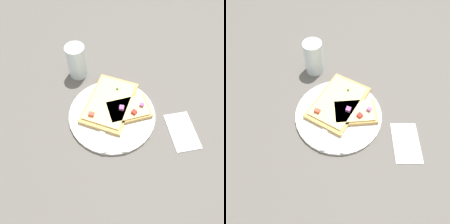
{
  "view_description": "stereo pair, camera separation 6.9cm",
  "coord_description": "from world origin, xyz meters",
  "views": [
    {
      "loc": [
        0.37,
        -0.07,
        0.6
      ],
      "look_at": [
        0.0,
        0.0,
        0.02
      ],
      "focal_mm": 35.0,
      "sensor_mm": 36.0,
      "label": 1
    },
    {
      "loc": [
        0.38,
        0.0,
        0.6
      ],
      "look_at": [
        0.0,
        0.0,
        0.02
      ],
      "focal_mm": 35.0,
      "sensor_mm": 36.0,
      "label": 2
    }
  ],
  "objects": [
    {
      "name": "pizza_slice_main",
      "position": [
        -0.04,
        -0.0,
        0.02
      ],
      "size": [
        0.25,
        0.22,
        0.03
      ],
      "rotation": [
        0.0,
        0.0,
        2.62
      ],
      "color": "tan",
      "rests_on": "plate"
    },
    {
      "name": "plate",
      "position": [
        0.0,
        0.0,
        0.01
      ],
      "size": [
        0.28,
        0.28,
        0.01
      ],
      "color": "silver",
      "rests_on": "ground"
    },
    {
      "name": "pizza_slice_corner",
      "position": [
        0.0,
        0.05,
        0.02
      ],
      "size": [
        0.1,
        0.15,
        0.03
      ],
      "rotation": [
        0.0,
        0.0,
        4.8
      ],
      "color": "tan",
      "rests_on": "plate"
    },
    {
      "name": "ground_plane",
      "position": [
        0.0,
        0.0,
        0.0
      ],
      "size": [
        4.0,
        4.0,
        0.0
      ],
      "primitive_type": "plane",
      "color": "#56514C"
    },
    {
      "name": "crumb_scatter",
      "position": [
        -0.05,
        0.02,
        0.02
      ],
      "size": [
        0.11,
        0.07,
        0.01
      ],
      "color": "#9C8458",
      "rests_on": "plate"
    },
    {
      "name": "napkin",
      "position": [
        0.1,
        0.2,
        0.0
      ],
      "size": [
        0.13,
        0.08,
        0.01
      ],
      "color": "white",
      "rests_on": "ground"
    },
    {
      "name": "knife",
      "position": [
        0.05,
        -0.04,
        0.01
      ],
      "size": [
        0.2,
        0.03,
        0.01
      ],
      "rotation": [
        0.0,
        0.0,
        9.35
      ],
      "color": "silver",
      "rests_on": "plate"
    },
    {
      "name": "drinking_glass",
      "position": [
        -0.2,
        -0.09,
        0.06
      ],
      "size": [
        0.07,
        0.07,
        0.12
      ],
      "color": "silver",
      "rests_on": "ground"
    },
    {
      "name": "fork",
      "position": [
        0.02,
        0.02,
        0.01
      ],
      "size": [
        0.22,
        0.04,
        0.01
      ],
      "rotation": [
        0.0,
        0.0,
        9.32
      ],
      "color": "silver",
      "rests_on": "plate"
    }
  ]
}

